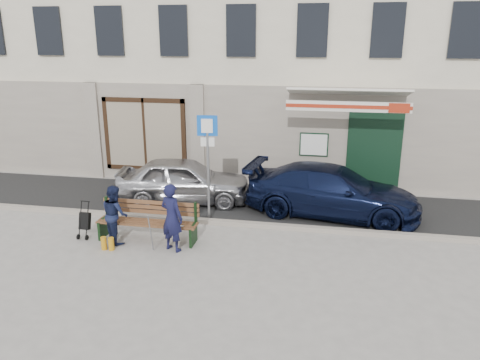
% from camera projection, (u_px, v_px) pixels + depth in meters
% --- Properties ---
extents(ground, '(80.00, 80.00, 0.00)m').
position_uv_depth(ground, '(202.00, 249.00, 10.67)').
color(ground, '#9E9991').
rests_on(ground, ground).
extents(asphalt_lane, '(60.00, 3.20, 0.01)m').
position_uv_depth(asphalt_lane, '(229.00, 203.00, 13.58)').
color(asphalt_lane, '#282828').
rests_on(asphalt_lane, ground).
extents(curb, '(60.00, 0.18, 0.12)m').
position_uv_depth(curb, '(217.00, 222.00, 12.06)').
color(curb, '#9E9384').
rests_on(curb, ground).
extents(building, '(20.00, 8.27, 10.00)m').
position_uv_depth(building, '(259.00, 27.00, 17.13)').
color(building, beige).
rests_on(building, ground).
extents(car_silver, '(4.02, 2.06, 1.31)m').
position_uv_depth(car_silver, '(184.00, 180.00, 13.55)').
color(car_silver, '#AFAFB4').
rests_on(car_silver, ground).
extents(car_navy, '(4.84, 2.51, 1.34)m').
position_uv_depth(car_navy, '(332.00, 191.00, 12.55)').
color(car_navy, black).
rests_on(car_navy, ground).
extents(parking_sign, '(0.52, 0.09, 2.78)m').
position_uv_depth(parking_sign, '(208.00, 151.00, 11.79)').
color(parking_sign, gray).
rests_on(parking_sign, ground).
extents(bench, '(2.40, 1.17, 0.98)m').
position_uv_depth(bench, '(146.00, 222.00, 11.02)').
color(bench, brown).
rests_on(bench, ground).
extents(man, '(0.68, 0.57, 1.58)m').
position_uv_depth(man, '(172.00, 217.00, 10.41)').
color(man, '#131435').
rests_on(man, ground).
extents(woman, '(0.84, 0.84, 1.38)m').
position_uv_depth(woman, '(115.00, 214.00, 10.87)').
color(woman, '#141A38').
rests_on(woman, ground).
extents(stroller, '(0.27, 0.37, 0.88)m').
position_uv_depth(stroller, '(85.00, 222.00, 11.21)').
color(stroller, black).
rests_on(stroller, ground).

